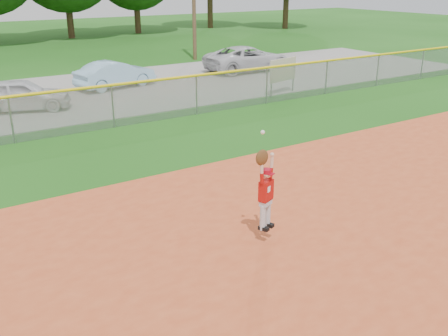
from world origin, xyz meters
The scene contains 8 objects.
ground centered at (0.00, 0.00, 0.00)m, with size 120.00×120.00×0.00m, color #1B5413.
parking_strip centered at (0.00, 16.00, 0.01)m, with size 44.00×10.00×0.03m, color gray.
car_white_a centered at (-2.19, 14.16, 0.66)m, with size 1.48×3.67×1.25m, color silver.
car_blue centered at (2.50, 16.31, 0.66)m, with size 1.33×3.81×1.26m, color #92BFDA.
car_white_b centered at (10.35, 16.63, 0.72)m, with size 2.28×4.94×1.37m, color silver.
sponsor_sign centered at (8.32, 11.01, 1.06)m, with size 1.76×0.48×1.60m.
outfield_fence centered at (0.00, 10.00, 0.88)m, with size 40.06×0.10×1.55m.
ballplayer centered at (-0.46, 0.62, 1.16)m, with size 0.55×0.32×2.05m.
Camera 1 is at (-5.82, -6.32, 4.94)m, focal length 40.00 mm.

